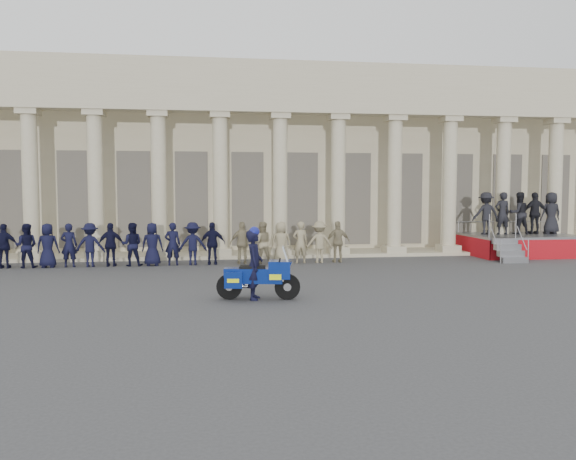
{
  "coord_description": "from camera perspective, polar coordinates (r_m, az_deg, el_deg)",
  "views": [
    {
      "loc": [
        -1.67,
        -16.47,
        2.94
      ],
      "look_at": [
        0.9,
        2.47,
        1.6
      ],
      "focal_mm": 35.0,
      "sensor_mm": 36.0,
      "label": 1
    }
  ],
  "objects": [
    {
      "name": "officer_rank",
      "position": [
        22.61,
        -13.23,
        -1.4
      ],
      "size": [
        15.31,
        0.64,
        1.7
      ],
      "color": "black",
      "rests_on": "ground"
    },
    {
      "name": "reviewing_stand",
      "position": [
        27.62,
        22.29,
        0.91
      ],
      "size": [
        4.69,
        4.39,
        2.88
      ],
      "color": "gray",
      "rests_on": "ground"
    },
    {
      "name": "rider",
      "position": [
        15.18,
        -3.43,
        -3.42
      ],
      "size": [
        0.55,
        0.75,
        1.98
      ],
      "rotation": [
        0.0,
        0.0,
        1.41
      ],
      "color": "black",
      "rests_on": "ground"
    },
    {
      "name": "motorcycle",
      "position": [
        15.23,
        -2.96,
        -4.72
      ],
      "size": [
        2.26,
        1.04,
        1.46
      ],
      "rotation": [
        0.0,
        0.0,
        -0.16
      ],
      "color": "black",
      "rests_on": "ground"
    },
    {
      "name": "building",
      "position": [
        31.3,
        -4.69,
        6.89
      ],
      "size": [
        40.0,
        12.5,
        9.0
      ],
      "color": "#B7AB89",
      "rests_on": "ground"
    },
    {
      "name": "ground",
      "position": [
        16.81,
        -1.92,
        -6.06
      ],
      "size": [
        90.0,
        90.0,
        0.0
      ],
      "primitive_type": "plane",
      "color": "#3A3A3D",
      "rests_on": "ground"
    }
  ]
}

